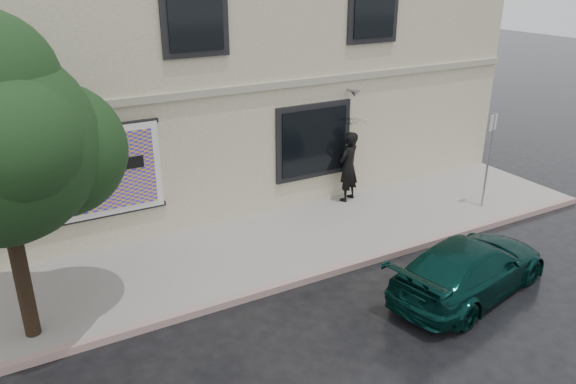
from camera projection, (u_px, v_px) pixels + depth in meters
ground at (304, 331)px, 10.63m from camera, size 90.00×90.00×0.00m
sidewalk at (234, 255)px, 13.23m from camera, size 20.00×3.50×0.15m
curb at (268, 290)px, 11.81m from camera, size 20.00×0.18×0.16m
building at (151, 71)px, 16.58m from camera, size 20.00×8.12×7.00m
billboard at (67, 179)px, 12.39m from camera, size 4.30×0.16×2.20m
car at (470, 267)px, 11.67m from camera, size 4.42×2.66×1.20m
pedestrian at (348, 167)px, 15.78m from camera, size 0.87×0.74×2.01m
umbrella at (350, 119)px, 15.26m from camera, size 1.18×1.18×0.75m
sign_pole at (489, 152)px, 15.13m from camera, size 0.32×0.10×2.66m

